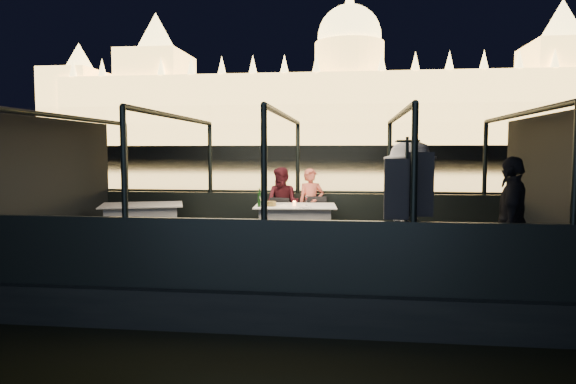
# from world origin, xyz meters

# --- Properties ---
(river_water) EXTENTS (500.00, 500.00, 0.00)m
(river_water) POSITION_xyz_m (0.00, 80.00, 0.00)
(river_water) COLOR black
(river_water) RESTS_ON ground
(boat_hull) EXTENTS (8.60, 4.40, 1.00)m
(boat_hull) POSITION_xyz_m (0.00, 0.00, 0.00)
(boat_hull) COLOR black
(boat_hull) RESTS_ON river_water
(boat_deck) EXTENTS (8.00, 4.00, 0.04)m
(boat_deck) POSITION_xyz_m (0.00, 0.00, 0.48)
(boat_deck) COLOR black
(boat_deck) RESTS_ON boat_hull
(gunwale_port) EXTENTS (8.00, 0.08, 0.90)m
(gunwale_port) POSITION_xyz_m (0.00, 2.00, 0.95)
(gunwale_port) COLOR black
(gunwale_port) RESTS_ON boat_deck
(gunwale_starboard) EXTENTS (8.00, 0.08, 0.90)m
(gunwale_starboard) POSITION_xyz_m (0.00, -2.00, 0.95)
(gunwale_starboard) COLOR black
(gunwale_starboard) RESTS_ON boat_deck
(cabin_glass_port) EXTENTS (8.00, 0.02, 1.40)m
(cabin_glass_port) POSITION_xyz_m (0.00, 2.00, 2.10)
(cabin_glass_port) COLOR #99B2B2
(cabin_glass_port) RESTS_ON gunwale_port
(cabin_glass_starboard) EXTENTS (8.00, 0.02, 1.40)m
(cabin_glass_starboard) POSITION_xyz_m (0.00, -2.00, 2.10)
(cabin_glass_starboard) COLOR #99B2B2
(cabin_glass_starboard) RESTS_ON gunwale_starboard
(cabin_roof_glass) EXTENTS (8.00, 4.00, 0.02)m
(cabin_roof_glass) POSITION_xyz_m (0.00, 0.00, 2.80)
(cabin_roof_glass) COLOR #99B2B2
(cabin_roof_glass) RESTS_ON boat_deck
(end_wall_fore) EXTENTS (0.02, 4.00, 2.30)m
(end_wall_fore) POSITION_xyz_m (-4.00, 0.00, 1.65)
(end_wall_fore) COLOR black
(end_wall_fore) RESTS_ON boat_deck
(end_wall_aft) EXTENTS (0.02, 4.00, 2.30)m
(end_wall_aft) POSITION_xyz_m (4.00, 0.00, 1.65)
(end_wall_aft) COLOR black
(end_wall_aft) RESTS_ON boat_deck
(canopy_ribs) EXTENTS (8.00, 4.00, 2.30)m
(canopy_ribs) POSITION_xyz_m (0.00, 0.00, 1.65)
(canopy_ribs) COLOR black
(canopy_ribs) RESTS_ON boat_deck
(embankment) EXTENTS (400.00, 140.00, 6.00)m
(embankment) POSITION_xyz_m (0.00, 210.00, 1.00)
(embankment) COLOR #423D33
(embankment) RESTS_ON ground
(parliament_building) EXTENTS (220.00, 32.00, 60.00)m
(parliament_building) POSITION_xyz_m (0.00, 175.00, 29.00)
(parliament_building) COLOR #F2D18C
(parliament_building) RESTS_ON embankment
(dining_table_central) EXTENTS (1.53, 1.17, 0.77)m
(dining_table_central) POSITION_xyz_m (0.07, 0.95, 0.89)
(dining_table_central) COLOR white
(dining_table_central) RESTS_ON boat_deck
(dining_table_aft) EXTENTS (1.72, 1.48, 0.77)m
(dining_table_aft) POSITION_xyz_m (-2.75, 0.77, 0.89)
(dining_table_aft) COLOR silver
(dining_table_aft) RESTS_ON boat_deck
(chair_port_left) EXTENTS (0.45, 0.45, 0.83)m
(chair_port_left) POSITION_xyz_m (-0.31, 1.40, 0.95)
(chair_port_left) COLOR black
(chair_port_left) RESTS_ON boat_deck
(chair_port_right) EXTENTS (0.42, 0.42, 0.87)m
(chair_port_right) POSITION_xyz_m (0.40, 1.40, 0.95)
(chair_port_right) COLOR black
(chair_port_right) RESTS_ON boat_deck
(coat_stand) EXTENTS (0.59, 0.51, 1.91)m
(coat_stand) POSITION_xyz_m (1.74, -1.75, 1.40)
(coat_stand) COLOR black
(coat_stand) RESTS_ON boat_deck
(person_woman_coral) EXTENTS (0.59, 0.48, 1.41)m
(person_woman_coral) POSITION_xyz_m (0.30, 1.67, 1.25)
(person_woman_coral) COLOR #D9644F
(person_woman_coral) RESTS_ON boat_deck
(person_man_maroon) EXTENTS (0.80, 0.70, 1.43)m
(person_man_maroon) POSITION_xyz_m (-0.26, 1.67, 1.25)
(person_man_maroon) COLOR #44131B
(person_man_maroon) RESTS_ON boat_deck
(passenger_stripe) EXTENTS (0.90, 1.33, 1.90)m
(passenger_stripe) POSITION_xyz_m (1.84, -1.12, 1.35)
(passenger_stripe) COLOR white
(passenger_stripe) RESTS_ON boat_deck
(passenger_dark) EXTENTS (0.72, 1.07, 1.68)m
(passenger_dark) POSITION_xyz_m (3.12, -1.35, 1.35)
(passenger_dark) COLOR black
(passenger_dark) RESTS_ON boat_deck
(wine_bottle) EXTENTS (0.08, 0.08, 0.32)m
(wine_bottle) POSITION_xyz_m (-0.53, 0.64, 1.42)
(wine_bottle) COLOR #153613
(wine_bottle) RESTS_ON dining_table_central
(bread_basket) EXTENTS (0.28, 0.28, 0.09)m
(bread_basket) POSITION_xyz_m (-0.37, 0.79, 1.31)
(bread_basket) COLOR brown
(bread_basket) RESTS_ON dining_table_central
(amber_candle) EXTENTS (0.06, 0.06, 0.09)m
(amber_candle) POSITION_xyz_m (0.06, 0.85, 1.31)
(amber_candle) COLOR #FF8C3F
(amber_candle) RESTS_ON dining_table_central
(plate_near) EXTENTS (0.22, 0.22, 0.01)m
(plate_near) POSITION_xyz_m (0.27, 0.62, 1.27)
(plate_near) COLOR white
(plate_near) RESTS_ON dining_table_central
(plate_far) EXTENTS (0.26, 0.26, 0.01)m
(plate_far) POSITION_xyz_m (-0.27, 1.01, 1.27)
(plate_far) COLOR white
(plate_far) RESTS_ON dining_table_central
(wine_glass_white) EXTENTS (0.08, 0.08, 0.19)m
(wine_glass_white) POSITION_xyz_m (-0.50, 0.56, 1.36)
(wine_glass_white) COLOR white
(wine_glass_white) RESTS_ON dining_table_central
(wine_glass_red) EXTENTS (0.06, 0.06, 0.17)m
(wine_glass_red) POSITION_xyz_m (0.27, 0.95, 1.36)
(wine_glass_red) COLOR silver
(wine_glass_red) RESTS_ON dining_table_central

